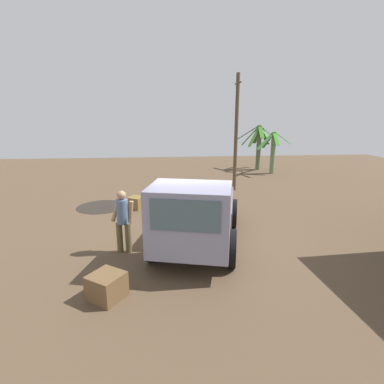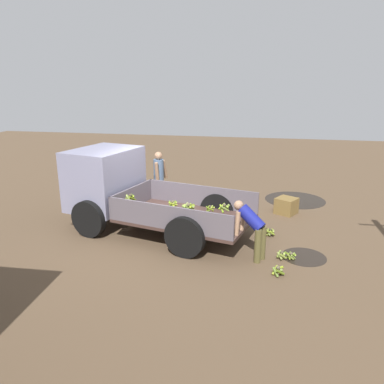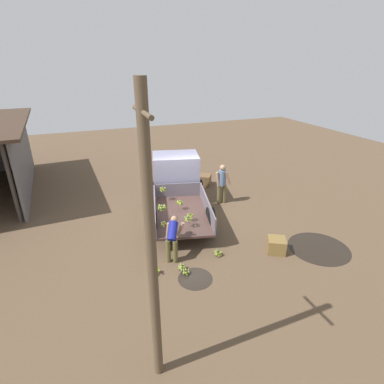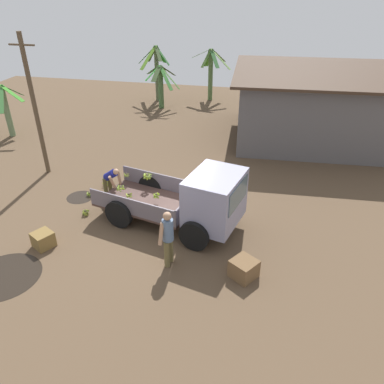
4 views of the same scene
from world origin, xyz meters
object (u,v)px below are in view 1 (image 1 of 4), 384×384
object	(u,v)px
person_worker_loading	(219,194)
banana_bunch_on_ground_0	(183,208)
utility_pole	(236,133)
person_foreground_visitor	(123,219)
wooden_crate_0	(136,203)
banana_bunch_on_ground_3	(214,205)
wooden_crate_1	(107,286)
banana_bunch_on_ground_1	(234,205)
banana_bunch_on_ground_2	(212,204)
cargo_truck	(193,219)

from	to	relation	value
person_worker_loading	banana_bunch_on_ground_0	bearing A→B (deg)	-81.25
utility_pole	person_foreground_visitor	xyz separation A→B (m)	(6.48, -4.56, -1.85)
person_foreground_visitor	person_worker_loading	size ratio (longest dim) A/B	1.36
banana_bunch_on_ground_0	wooden_crate_0	bearing A→B (deg)	-104.10
person_foreground_visitor	banana_bunch_on_ground_3	world-z (taller)	person_foreground_visitor
banana_bunch_on_ground_3	person_worker_loading	bearing A→B (deg)	4.03
wooden_crate_1	banana_bunch_on_ground_0	bearing A→B (deg)	161.11
banana_bunch_on_ground_1	banana_bunch_on_ground_2	size ratio (longest dim) A/B	1.21
banana_bunch_on_ground_0	wooden_crate_0	size ratio (longest dim) A/B	0.47
person_foreground_visitor	banana_bunch_on_ground_2	size ratio (longest dim) A/B	7.61
utility_pole	wooden_crate_1	world-z (taller)	utility_pole
banana_bunch_on_ground_0	banana_bunch_on_ground_3	bearing A→B (deg)	100.77
utility_pole	person_foreground_visitor	size ratio (longest dim) A/B	3.17
person_worker_loading	banana_bunch_on_ground_1	world-z (taller)	person_worker_loading
cargo_truck	banana_bunch_on_ground_0	xyz separation A→B (m)	(-3.99, -0.02, -0.97)
banana_bunch_on_ground_2	wooden_crate_1	bearing A→B (deg)	-27.54
person_foreground_visitor	utility_pole	bearing A→B (deg)	-26.42
utility_pole	wooden_crate_0	distance (m)	5.85
person_foreground_visitor	banana_bunch_on_ground_3	xyz separation A→B (m)	(-3.69, 3.11, -0.84)
banana_bunch_on_ground_1	banana_bunch_on_ground_0	bearing A→B (deg)	-85.79
utility_pole	banana_bunch_on_ground_0	distance (m)	4.89
utility_pole	cargo_truck	bearing A→B (deg)	-21.24
cargo_truck	person_worker_loading	distance (m)	3.80
banana_bunch_on_ground_2	banana_bunch_on_ground_3	xyz separation A→B (m)	(0.20, 0.06, 0.02)
utility_pole	banana_bunch_on_ground_1	size ratio (longest dim) A/B	19.95
banana_bunch_on_ground_2	utility_pole	bearing A→B (deg)	149.65
banana_bunch_on_ground_0	banana_bunch_on_ground_2	distance (m)	1.32
wooden_crate_0	wooden_crate_1	xyz separation A→B (m)	(6.04, -0.07, 0.03)
banana_bunch_on_ground_3	wooden_crate_0	world-z (taller)	wooden_crate_0
banana_bunch_on_ground_3	wooden_crate_0	xyz separation A→B (m)	(-0.22, -3.13, 0.13)
person_foreground_visitor	wooden_crate_1	size ratio (longest dim) A/B	2.74
banana_bunch_on_ground_0	banana_bunch_on_ground_1	world-z (taller)	banana_bunch_on_ground_1
utility_pole	wooden_crate_1	size ratio (longest dim) A/B	8.68
banana_bunch_on_ground_2	banana_bunch_on_ground_3	size ratio (longest dim) A/B	0.94
wooden_crate_1	cargo_truck	bearing A→B (deg)	129.54
cargo_truck	banana_bunch_on_ground_2	bearing A→B (deg)	178.53
person_worker_loading	wooden_crate_1	bearing A→B (deg)	-5.57
banana_bunch_on_ground_1	banana_bunch_on_ground_2	xyz separation A→B (m)	(-0.30, -0.81, -0.03)
utility_pole	banana_bunch_on_ground_1	distance (m)	4.00
person_worker_loading	utility_pole	bearing A→B (deg)	-175.38
banana_bunch_on_ground_3	wooden_crate_1	world-z (taller)	wooden_crate_1
banana_bunch_on_ground_3	wooden_crate_1	distance (m)	6.65
banana_bunch_on_ground_0	banana_bunch_on_ground_3	size ratio (longest dim) A/B	1.07
utility_pole	person_worker_loading	distance (m)	4.26
utility_pole	banana_bunch_on_ground_3	world-z (taller)	utility_pole
person_foreground_visitor	banana_bunch_on_ground_0	world-z (taller)	person_foreground_visitor
person_foreground_visitor	banana_bunch_on_ground_1	bearing A→B (deg)	-38.32
wooden_crate_0	wooden_crate_1	world-z (taller)	wooden_crate_1
banana_bunch_on_ground_2	banana_bunch_on_ground_3	distance (m)	0.21
person_worker_loading	banana_bunch_on_ground_1	xyz separation A→B (m)	(-0.59, 0.71, -0.64)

